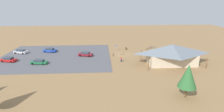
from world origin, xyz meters
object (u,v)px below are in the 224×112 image
object	(u,v)px
car_blue_mid_lot	(50,50)
car_maroon_by_curb	(86,54)
bike_pavilion	(172,53)
car_green_front_row	(39,62)
visitor_crossing_yard	(121,59)
bicycle_silver_yard_center	(174,50)
bicycle_blue_back_row	(164,54)
visitor_at_bikes	(153,50)
lot_sign	(116,47)
car_silver_far_end	(21,52)
trash_bin	(126,49)
bicycle_green_yard_right	(154,49)
bicycle_yellow_edge_south	(147,49)
car_red_inner_stall	(8,59)
bicycle_orange_yard_front	(113,55)
pine_far_west	(188,76)
bicycle_black_near_sign	(178,52)
bicycle_teal_edge_north	(153,47)
bicycle_purple_lone_west	(149,48)
bicycle_white_mid_cluster	(123,54)

from	to	relation	value
car_blue_mid_lot	car_maroon_by_curb	xyz separation A→B (m)	(-12.98, 5.66, -0.03)
bike_pavilion	car_blue_mid_lot	size ratio (longest dim) A/B	3.32
car_green_front_row	visitor_crossing_yard	bearing A→B (deg)	-178.39
bicycle_silver_yard_center	bike_pavilion	bearing A→B (deg)	65.07
bicycle_blue_back_row	car_green_front_row	size ratio (longest dim) A/B	0.32
car_maroon_by_curb	visitor_at_bikes	size ratio (longest dim) A/B	2.76
lot_sign	car_silver_far_end	world-z (taller)	lot_sign
trash_bin	bicycle_silver_yard_center	bearing A→B (deg)	170.33
bicycle_silver_yard_center	bicycle_green_yard_right	xyz separation A→B (m)	(6.69, -2.49, -0.01)
bicycle_yellow_edge_south	car_red_inner_stall	size ratio (longest dim) A/B	0.34
bicycle_orange_yard_front	bicycle_green_yard_right	distance (m)	17.36
bike_pavilion	visitor_crossing_yard	size ratio (longest dim) A/B	9.18
pine_far_west	bicycle_green_yard_right	bearing A→B (deg)	-96.76
bicycle_green_yard_right	visitor_at_bikes	xyz separation A→B (m)	(1.64, 4.63, 0.56)
car_maroon_by_curb	pine_far_west	bearing A→B (deg)	126.60
car_red_inner_stall	visitor_at_bikes	size ratio (longest dim) A/B	2.67
bicycle_orange_yard_front	visitor_crossing_yard	bearing A→B (deg)	107.00
bicycle_black_near_sign	car_green_front_row	distance (m)	45.54
bicycle_black_near_sign	bicycle_green_yard_right	bearing A→B (deg)	-37.29
bicycle_teal_edge_north	visitor_crossing_yard	xyz separation A→B (m)	(14.03, 15.75, 0.55)
pine_far_west	car_red_inner_stall	xyz separation A→B (m)	(43.29, -23.55, -3.56)
bicycle_purple_lone_west	bicycle_orange_yard_front	size ratio (longest dim) A/B	0.95
lot_sign	bicycle_white_mid_cluster	xyz separation A→B (m)	(-1.74, 5.45, -1.01)
visitor_crossing_yard	bicycle_green_yard_right	bearing A→B (deg)	-135.80
bicycle_black_near_sign	bicycle_white_mid_cluster	xyz separation A→B (m)	(19.56, 0.96, 0.05)
bicycle_black_near_sign	bicycle_blue_back_row	world-z (taller)	bicycle_blue_back_row
lot_sign	bicycle_purple_lone_west	size ratio (longest dim) A/B	1.35
visitor_at_bikes	bicycle_yellow_edge_south	bearing A→B (deg)	-72.50
bicycle_blue_back_row	bicycle_orange_yard_front	distance (m)	16.89
bicycle_teal_edge_north	bicycle_yellow_edge_south	size ratio (longest dim) A/B	0.94
lot_sign	car_blue_mid_lot	bearing A→B (deg)	1.20
bicycle_orange_yard_front	bicycle_green_yard_right	world-z (taller)	bicycle_orange_yard_front
bicycle_purple_lone_west	car_green_front_row	distance (m)	39.46
bicycle_yellow_edge_south	car_silver_far_end	size ratio (longest dim) A/B	0.32
car_maroon_by_curb	bicycle_yellow_edge_south	bearing A→B (deg)	-163.94
bicycle_silver_yard_center	bicycle_teal_edge_north	bearing A→B (deg)	-35.97
bicycle_white_mid_cluster	car_red_inner_stall	bearing A→B (deg)	8.45
bicycle_orange_yard_front	car_red_inner_stall	distance (m)	31.93
lot_sign	bicycle_green_yard_right	xyz separation A→B (m)	(-14.27, -0.86, -1.03)
car_green_front_row	visitor_crossing_yard	world-z (taller)	visitor_crossing_yard
car_maroon_by_curb	bicycle_white_mid_cluster	bearing A→B (deg)	-176.74
trash_bin	car_silver_far_end	size ratio (longest dim) A/B	0.18
trash_bin	bicycle_yellow_edge_south	size ratio (longest dim) A/B	0.55
pine_far_west	bicycle_teal_edge_north	xyz separation A→B (m)	(-4.31, -37.30, -3.93)
lot_sign	car_silver_far_end	size ratio (longest dim) A/B	0.43
pine_far_west	car_silver_far_end	xyz separation A→B (m)	(43.46, -32.55, -3.56)
bicycle_white_mid_cluster	car_green_front_row	distance (m)	26.33
bike_pavilion	bicycle_black_near_sign	distance (m)	13.42
pine_far_west	bicycle_white_mid_cluster	xyz separation A→B (m)	(8.37, -28.73, -3.90)
bicycle_silver_yard_center	bicycle_purple_lone_west	world-z (taller)	bicycle_purple_lone_west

